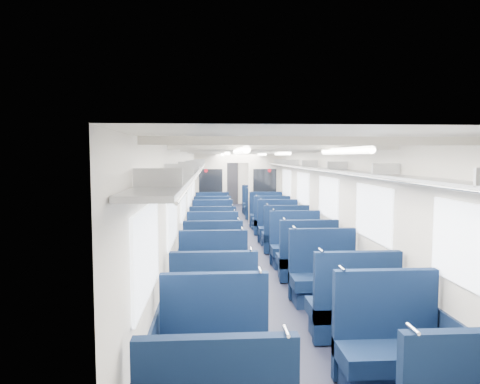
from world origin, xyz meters
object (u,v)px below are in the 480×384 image
(seat_3, at_px, (390,352))
(seat_2, at_px, (215,358))
(seat_5, at_px, (353,311))
(seat_15, at_px, (278,230))
(seat_11, at_px, (296,249))
(seat_23, at_px, (256,205))
(seat_6, at_px, (214,283))
(seat_8, at_px, (213,262))
(end_door, at_px, (230,183))
(seat_12, at_px, (213,240))
(seat_14, at_px, (213,230))
(seat_4, at_px, (214,311))
(seat_9, at_px, (307,261))
(seat_22, at_px, (212,206))
(bulkhead, at_px, (238,186))
(seat_7, at_px, (324,280))
(seat_20, at_px, (212,209))
(seat_18, at_px, (212,217))
(seat_21, at_px, (259,209))
(seat_19, at_px, (266,217))
(seat_10, at_px, (213,251))
(seat_16, at_px, (212,223))
(seat_17, at_px, (271,222))
(seat_13, at_px, (285,237))

(seat_3, bearing_deg, seat_2, -179.72)
(seat_5, height_order, seat_15, same)
(seat_11, xyz_separation_m, seat_23, (0.00, 7.91, 0.00))
(seat_6, height_order, seat_8, same)
(end_door, bearing_deg, seat_12, -94.56)
(seat_6, relative_size, seat_14, 1.00)
(seat_6, xyz_separation_m, seat_15, (1.66, 4.50, 0.00))
(seat_4, distance_m, seat_12, 4.49)
(seat_9, height_order, seat_22, same)
(bulkhead, height_order, seat_7, bulkhead)
(seat_15, relative_size, seat_20, 1.00)
(seat_5, relative_size, seat_20, 1.00)
(seat_20, bearing_deg, seat_18, -90.00)
(seat_20, bearing_deg, seat_9, -77.93)
(seat_21, bearing_deg, bulkhead, -127.74)
(seat_19, bearing_deg, seat_20, 128.44)
(seat_11, bearing_deg, seat_10, -178.58)
(seat_19, bearing_deg, seat_11, -90.00)
(seat_12, relative_size, seat_21, 1.00)
(seat_9, distance_m, seat_10, 1.92)
(seat_3, height_order, seat_10, same)
(seat_15, bearing_deg, end_door, 95.13)
(seat_9, relative_size, seat_16, 1.00)
(seat_9, xyz_separation_m, seat_12, (-1.66, 2.11, 0.00))
(seat_3, distance_m, seat_19, 9.25)
(seat_5, bearing_deg, seat_12, 109.85)
(seat_5, xyz_separation_m, seat_23, (0.00, 11.39, 0.00))
(seat_17, xyz_separation_m, seat_21, (0.00, 3.01, 0.00))
(seat_2, distance_m, seat_22, 12.40)
(seat_18, bearing_deg, seat_21, 49.12)
(seat_4, xyz_separation_m, seat_8, (0.00, 2.39, 0.00))
(seat_4, xyz_separation_m, seat_19, (1.66, 8.05, 0.00))
(seat_21, bearing_deg, seat_2, -98.46)
(seat_5, relative_size, seat_6, 1.00)
(seat_6, bearing_deg, seat_13, 64.47)
(seat_5, distance_m, seat_14, 6.03)
(seat_9, bearing_deg, seat_11, 90.00)
(seat_9, bearing_deg, seat_15, 90.00)
(seat_9, xyz_separation_m, seat_15, (0.00, 3.27, 0.00))
(seat_14, bearing_deg, seat_12, -90.00)
(seat_13, relative_size, seat_14, 1.00)
(seat_12, bearing_deg, seat_6, -90.00)
(seat_5, bearing_deg, seat_10, 115.71)
(end_door, height_order, seat_23, end_door)
(seat_13, bearing_deg, seat_9, -90.00)
(seat_5, height_order, seat_13, same)
(seat_7, height_order, seat_18, same)
(seat_10, relative_size, seat_19, 1.00)
(seat_8, relative_size, seat_19, 1.00)
(seat_2, distance_m, seat_3, 1.66)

